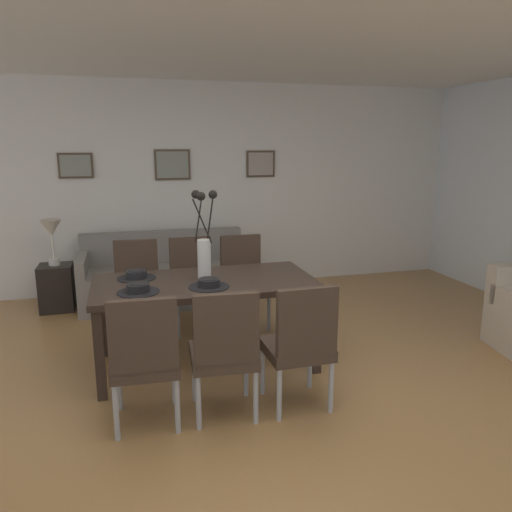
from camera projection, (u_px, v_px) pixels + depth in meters
name	position (u px, v px, depth m)	size (l,w,h in m)	color
ground_plane	(253.00, 410.00, 3.46)	(9.00, 9.00, 0.00)	#A87A47
back_wall_panel	(188.00, 188.00, 6.23)	(9.00, 0.10, 2.60)	silver
ceiling_panel	(237.00, 20.00, 3.25)	(9.00, 7.20, 0.08)	white
dining_table	(205.00, 289.00, 4.04)	(1.80, 0.91, 0.74)	#33261E
dining_chair_near_left	(145.00, 355.00, 3.14)	(0.46, 0.46, 0.92)	#3D2D23
dining_chair_near_right	(137.00, 283.00, 4.77)	(0.45, 0.45, 0.92)	#3D2D23
dining_chair_far_left	(225.00, 348.00, 3.25)	(0.47, 0.47, 0.92)	#3D2D23
dining_chair_far_right	(193.00, 279.00, 4.91)	(0.44, 0.44, 0.92)	#3D2D23
dining_chair_mid_left	(300.00, 341.00, 3.37)	(0.45, 0.45, 0.92)	#3D2D23
dining_chair_mid_right	(243.00, 276.00, 5.02)	(0.45, 0.45, 0.92)	#3D2D23
centerpiece_vase	(204.00, 247.00, 3.97)	(0.21, 0.23, 0.73)	silver
placemat_near_left	(138.00, 292.00, 3.70)	(0.32, 0.32, 0.01)	black
bowl_near_left	(138.00, 287.00, 3.69)	(0.17, 0.17, 0.07)	black
placemat_near_right	(137.00, 278.00, 4.08)	(0.32, 0.32, 0.01)	black
bowl_near_right	(136.00, 274.00, 4.07)	(0.17, 0.17, 0.07)	black
placemat_far_left	(209.00, 287.00, 3.83)	(0.32, 0.32, 0.01)	black
bowl_far_left	(209.00, 282.00, 3.82)	(0.17, 0.17, 0.07)	black
sofa	(166.00, 278.00, 5.84)	(1.95, 0.84, 0.80)	gray
side_table	(57.00, 287.00, 5.51)	(0.36, 0.36, 0.52)	black
table_lamp	(52.00, 232.00, 5.37)	(0.22, 0.22, 0.51)	beige
framed_picture_left	(76.00, 166.00, 5.76)	(0.39, 0.03, 0.30)	#473828
framed_picture_center	(173.00, 165.00, 6.05)	(0.44, 0.03, 0.37)	#473828
framed_picture_right	(261.00, 164.00, 6.34)	(0.38, 0.03, 0.34)	#473828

